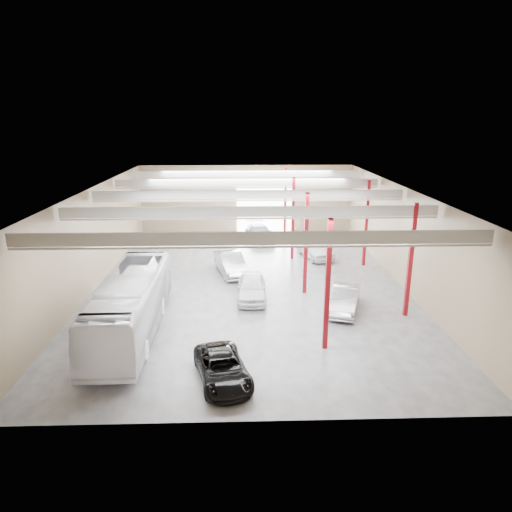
{
  "coord_description": "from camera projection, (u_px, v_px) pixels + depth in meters",
  "views": [
    {
      "loc": [
        -0.54,
        -31.57,
        11.67
      ],
      "look_at": [
        0.48,
        -0.4,
        2.2
      ],
      "focal_mm": 32.0,
      "sensor_mm": 36.0,
      "label": 1
    }
  ],
  "objects": [
    {
      "name": "car_right_near",
      "position": [
        345.0,
        299.0,
        28.6
      ],
      "size": [
        3.0,
        4.89,
        1.52
      ],
      "primitive_type": "imported",
      "rotation": [
        0.0,
        0.0,
        -0.33
      ],
      "color": "#A1A1A6",
      "rests_on": "ground"
    },
    {
      "name": "car_right_far",
      "position": [
        315.0,
        248.0,
        39.66
      ],
      "size": [
        3.19,
        5.34,
        1.7
      ],
      "primitive_type": "imported",
      "rotation": [
        0.0,
        0.0,
        0.25
      ],
      "color": "white",
      "rests_on": "ground"
    },
    {
      "name": "car_row_b",
      "position": [
        231.0,
        263.0,
        35.41
      ],
      "size": [
        2.97,
        5.32,
        1.66
      ],
      "primitive_type": "imported",
      "rotation": [
        0.0,
        0.0,
        0.26
      ],
      "color": "#ABABB0",
      "rests_on": "ground"
    },
    {
      "name": "car_row_a",
      "position": [
        252.0,
        287.0,
        30.5
      ],
      "size": [
        2.0,
        4.76,
        1.61
      ],
      "primitive_type": "imported",
      "rotation": [
        0.0,
        0.0,
        -0.02
      ],
      "color": "white",
      "rests_on": "ground"
    },
    {
      "name": "black_sedan",
      "position": [
        223.0,
        368.0,
        20.93
      ],
      "size": [
        3.19,
        5.02,
        1.29
      ],
      "primitive_type": "imported",
      "rotation": [
        0.0,
        0.0,
        0.24
      ],
      "color": "black",
      "rests_on": "ground"
    },
    {
      "name": "car_row_c",
      "position": [
        260.0,
        233.0,
        44.88
      ],
      "size": [
        3.11,
        5.79,
        1.6
      ],
      "primitive_type": "imported",
      "rotation": [
        0.0,
        0.0,
        0.17
      ],
      "color": "gray",
      "rests_on": "ground"
    },
    {
      "name": "coach_bus",
      "position": [
        131.0,
        304.0,
        25.49
      ],
      "size": [
        3.0,
        12.08,
        3.35
      ],
      "primitive_type": "imported",
      "rotation": [
        0.0,
        0.0,
        0.02
      ],
      "color": "white",
      "rests_on": "ground"
    },
    {
      "name": "depot_shell",
      "position": [
        251.0,
        215.0,
        32.62
      ],
      "size": [
        22.12,
        32.12,
        7.06
      ],
      "color": "#47474C",
      "rests_on": "ground"
    }
  ]
}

